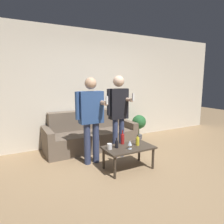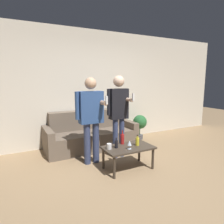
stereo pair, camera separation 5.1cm
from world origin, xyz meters
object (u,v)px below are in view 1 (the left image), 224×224
(couch, at_px, (90,135))
(person_standing_left, at_px, (91,114))
(person_standing_right, at_px, (118,109))
(bottle_orange, at_px, (117,144))
(coffee_table, at_px, (128,149))

(couch, xyz_separation_m, person_standing_left, (-0.30, -0.82, 0.63))
(person_standing_left, xyz_separation_m, person_standing_right, (0.59, 0.04, 0.05))
(person_standing_left, bearing_deg, person_standing_right, 3.45)
(bottle_orange, xyz_separation_m, person_standing_right, (0.33, 0.52, 0.50))
(person_standing_left, distance_m, person_standing_right, 0.59)
(bottle_orange, xyz_separation_m, person_standing_left, (-0.26, 0.48, 0.45))
(couch, relative_size, bottle_orange, 11.41)
(coffee_table, relative_size, bottle_orange, 4.82)
(person_standing_right, bearing_deg, bottle_orange, -122.22)
(person_standing_right, bearing_deg, coffee_table, -101.62)
(couch, relative_size, person_standing_left, 1.28)
(person_standing_left, bearing_deg, couch, 70.02)
(couch, distance_m, coffee_table, 1.36)
(coffee_table, xyz_separation_m, person_standing_right, (0.11, 0.56, 0.62))
(coffee_table, xyz_separation_m, bottle_orange, (-0.21, 0.04, 0.12))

